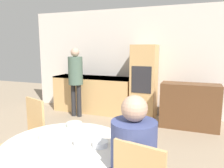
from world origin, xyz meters
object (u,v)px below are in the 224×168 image
at_px(chair_far_left, 30,134).
at_px(cup, 77,142).
at_px(sideboard, 189,106).
at_px(person_seated, 133,164).
at_px(dining_table, 66,166).
at_px(bowl_near, 74,124).
at_px(chair_far_right, 125,135).
at_px(person_standing, 76,75).
at_px(bowl_centre, 100,144).
at_px(bowl_far, 46,135).
at_px(oven_unit, 144,82).

bearing_deg(chair_far_left, cup, -3.10).
distance_m(sideboard, person_seated, 3.13).
bearing_deg(dining_table, bowl_near, 110.05).
bearing_deg(bowl_near, chair_far_right, 33.67).
bearing_deg(person_standing, cup, -59.77).
bearing_deg(cup, bowl_near, 123.04).
xyz_separation_m(chair_far_left, person_standing, (-0.72, 2.40, 0.46)).
bearing_deg(bowl_centre, bowl_far, -178.42).
relative_size(chair_far_left, person_seated, 0.78).
bearing_deg(dining_table, person_standing, 118.23).
height_order(sideboard, person_seated, person_seated).
distance_m(bowl_near, bowl_far, 0.41).
bearing_deg(sideboard, oven_unit, 160.10).
bearing_deg(chair_far_right, chair_far_left, -52.60).
distance_m(chair_far_left, bowl_far, 0.65).
bearing_deg(sideboard, bowl_far, -114.81).
relative_size(oven_unit, person_seated, 1.33).
distance_m(chair_far_right, bowl_near, 0.65).
height_order(sideboard, dining_table, sideboard).
bearing_deg(person_standing, sideboard, 3.15).
relative_size(bowl_near, bowl_centre, 1.25).
height_order(oven_unit, chair_far_right, oven_unit).
bearing_deg(chair_far_left, sideboard, 74.04).
relative_size(dining_table, bowl_far, 7.14).
bearing_deg(sideboard, dining_table, -110.14).
relative_size(person_seated, bowl_centre, 8.62).
bearing_deg(chair_far_right, person_seated, 38.40).
height_order(dining_table, chair_far_left, chair_far_left).
bearing_deg(bowl_far, chair_far_right, 50.45).
xyz_separation_m(sideboard, chair_far_left, (-1.85, -2.54, 0.09)).
bearing_deg(chair_far_left, person_seated, -0.40).
xyz_separation_m(dining_table, person_standing, (-1.50, 2.79, 0.52)).
relative_size(dining_table, person_standing, 0.74).
relative_size(oven_unit, chair_far_left, 1.70).
bearing_deg(person_standing, bowl_centre, -55.99).
xyz_separation_m(dining_table, chair_far_left, (-0.78, 0.39, 0.06)).
relative_size(oven_unit, bowl_near, 9.14).
xyz_separation_m(oven_unit, bowl_far, (-0.29, -3.25, -0.10)).
relative_size(person_standing, bowl_centre, 10.96).
relative_size(oven_unit, dining_table, 1.42).
height_order(bowl_near, bowl_far, bowl_far).
bearing_deg(oven_unit, cup, -88.40).
bearing_deg(chair_far_left, dining_table, -6.43).
xyz_separation_m(sideboard, bowl_near, (-1.24, -2.48, 0.29)).
bearing_deg(bowl_near, dining_table, -69.95).
relative_size(chair_far_right, cup, 13.30).
height_order(person_standing, bowl_centre, person_standing).
height_order(chair_far_left, bowl_centre, chair_far_left).
xyz_separation_m(person_standing, cup, (1.62, -2.79, -0.25)).
distance_m(chair_far_right, bowl_far, 0.98).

